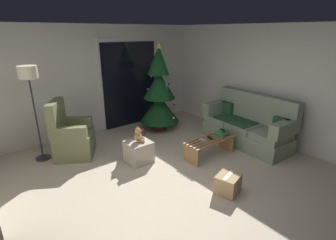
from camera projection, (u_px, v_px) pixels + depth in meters
ground_plane at (176, 187)px, 4.04m from camera, size 7.00×7.00×0.00m
wall_back at (92, 81)px, 5.88m from camera, size 5.72×0.12×2.50m
wall_right at (281, 86)px, 5.29m from camera, size 0.12×6.00×2.50m
patio_door_frame at (130, 83)px, 6.45m from camera, size 1.60×0.02×2.20m
patio_door_glass at (130, 85)px, 6.45m from camera, size 1.50×0.02×2.10m
couch at (248, 126)px, 5.50m from camera, size 0.88×1.98×1.08m
coffee_table at (210, 145)px, 4.96m from camera, size 1.10×0.40×0.37m
remote_silver at (203, 140)px, 4.85m from camera, size 0.07×0.16×0.02m
remote_black at (210, 138)px, 4.94m from camera, size 0.09×0.16×0.02m
book_stack at (223, 133)px, 5.09m from camera, size 0.28×0.23×0.10m
cell_phone at (223, 130)px, 5.07m from camera, size 0.13×0.16×0.01m
christmas_tree at (159, 93)px, 6.12m from camera, size 0.97×0.97×2.09m
armchair at (71, 137)px, 4.91m from camera, size 0.94×0.94×1.13m
floor_lamp at (29, 82)px, 4.43m from camera, size 0.32×0.32×1.78m
ottoman at (139, 152)px, 4.76m from camera, size 0.44×0.44×0.41m
teddy_bear_honey at (139, 136)px, 4.65m from camera, size 0.22×0.21×0.29m
teddy_bear_chestnut_by_tree at (141, 134)px, 5.81m from camera, size 0.20×0.20×0.29m
cardboard_box_taped_mid_floor at (228, 184)px, 3.87m from camera, size 0.43×0.40×0.29m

